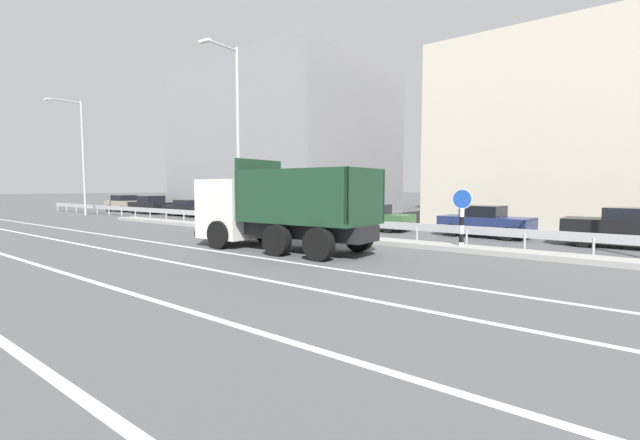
% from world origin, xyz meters
% --- Properties ---
extents(ground_plane, '(320.00, 320.00, 0.00)m').
position_xyz_m(ground_plane, '(0.00, 0.00, 0.00)').
color(ground_plane, '#4C4C4F').
extents(lane_strip_0, '(71.40, 0.16, 0.01)m').
position_xyz_m(lane_strip_0, '(-0.63, -3.29, 0.00)').
color(lane_strip_0, silver).
rests_on(lane_strip_0, ground_plane).
extents(lane_strip_1, '(71.40, 0.16, 0.01)m').
position_xyz_m(lane_strip_1, '(-0.63, -5.50, 0.00)').
color(lane_strip_1, silver).
rests_on(lane_strip_1, ground_plane).
extents(lane_strip_2, '(71.40, 0.16, 0.01)m').
position_xyz_m(lane_strip_2, '(-0.63, -8.23, 0.00)').
color(lane_strip_2, silver).
rests_on(lane_strip_2, ground_plane).
extents(median_island, '(39.27, 1.10, 0.18)m').
position_xyz_m(median_island, '(0.00, 2.27, 0.09)').
color(median_island, gray).
rests_on(median_island, ground_plane).
extents(median_guardrail, '(71.40, 0.09, 0.78)m').
position_xyz_m(median_guardrail, '(-0.00, 3.65, 0.57)').
color(median_guardrail, '#9EA0A5').
rests_on(median_guardrail, ground_plane).
extents(dump_truck, '(7.17, 3.03, 3.30)m').
position_xyz_m(dump_truck, '(-1.61, -1.54, 1.29)').
color(dump_truck, silver).
rests_on(dump_truck, ground_plane).
extents(median_road_sign, '(0.71, 0.16, 2.21)m').
position_xyz_m(median_road_sign, '(4.46, 2.27, 1.16)').
color(median_road_sign, white).
rests_on(median_road_sign, ground_plane).
extents(street_lamp_0, '(0.71, 2.65, 9.08)m').
position_xyz_m(street_lamp_0, '(-26.35, 2.20, 5.07)').
color(street_lamp_0, '#ADADB2').
rests_on(street_lamp_0, ground_plane).
extents(street_lamp_1, '(0.71, 2.29, 9.37)m').
position_xyz_m(street_lamp_1, '(-7.31, 1.96, 5.18)').
color(street_lamp_1, '#ADADB2').
rests_on(street_lamp_1, ground_plane).
extents(parked_car_0, '(4.00, 2.16, 1.53)m').
position_xyz_m(parked_car_0, '(-29.37, 7.17, 0.77)').
color(parked_car_0, gray).
rests_on(parked_car_0, ground_plane).
extents(parked_car_1, '(4.15, 2.01, 1.55)m').
position_xyz_m(parked_car_1, '(-24.40, 6.95, 0.77)').
color(parked_car_1, black).
rests_on(parked_car_1, ground_plane).
extents(parked_car_2, '(4.91, 1.99, 1.29)m').
position_xyz_m(parked_car_2, '(-19.00, 6.99, 0.67)').
color(parked_car_2, black).
rests_on(parked_car_2, ground_plane).
extents(parked_car_3, '(4.32, 2.12, 1.28)m').
position_xyz_m(parked_car_3, '(-13.05, 7.00, 0.66)').
color(parked_car_3, '#B27A14').
rests_on(parked_car_3, ground_plane).
extents(parked_car_4, '(4.11, 2.27, 1.56)m').
position_xyz_m(parked_car_4, '(-7.07, 7.05, 0.77)').
color(parked_car_4, '#A3A3A8').
rests_on(parked_car_4, ground_plane).
extents(parked_car_5, '(4.24, 2.00, 1.36)m').
position_xyz_m(parked_car_5, '(-1.92, 6.63, 0.69)').
color(parked_car_5, '#335B33').
rests_on(parked_car_5, ground_plane).
extents(parked_car_6, '(4.07, 2.00, 1.44)m').
position_xyz_m(parked_car_6, '(3.76, 7.11, 0.72)').
color(parked_car_6, navy).
rests_on(parked_car_6, ground_plane).
extents(parked_car_7, '(4.19, 1.86, 1.52)m').
position_xyz_m(parked_car_7, '(9.07, 6.79, 0.77)').
color(parked_car_7, black).
rests_on(parked_car_7, ground_plane).
extents(background_building_0, '(16.64, 13.47, 12.47)m').
position_xyz_m(background_building_0, '(-16.67, 15.63, 6.24)').
color(background_building_0, gray).
rests_on(background_building_0, ground_plane).
extents(church_tower, '(3.60, 3.60, 11.97)m').
position_xyz_m(church_tower, '(-5.08, 28.91, 5.40)').
color(church_tower, silver).
rests_on(church_tower, ground_plane).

